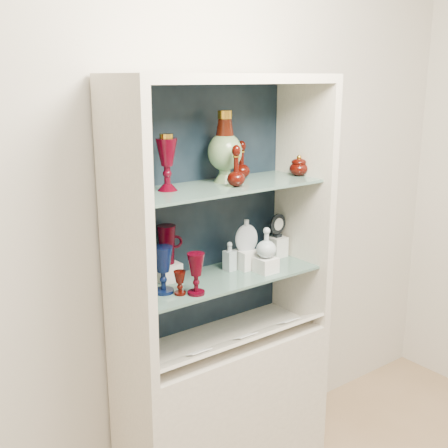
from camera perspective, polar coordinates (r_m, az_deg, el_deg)
wall_back at (r=2.62m, az=-2.90°, el=3.10°), size 3.50×0.02×2.80m
cabinet_base at (r=2.84m, az=0.00°, el=-18.33°), size 1.00×0.40×0.75m
cabinet_back_panel at (r=2.61m, az=-2.51°, el=1.38°), size 0.98×0.02×1.15m
cabinet_side_left at (r=2.21m, az=-9.98°, el=-1.27°), size 0.04×0.40×1.15m
cabinet_side_right at (r=2.77m, az=7.98°, el=2.02°), size 0.04×0.40×1.15m
cabinet_top_cap at (r=2.38m, az=0.00°, el=14.57°), size 1.00×0.40×0.04m
shelf_lower at (r=2.56m, az=-0.27°, el=-5.46°), size 0.92×0.34×0.01m
shelf_upper at (r=2.44m, az=-0.28°, el=3.82°), size 0.92×0.34×0.01m
label_ledge at (r=2.57m, az=1.51°, el=-11.81°), size 0.92×0.17×0.09m
label_card_0 at (r=2.58m, az=2.13°, el=-11.29°), size 0.10×0.06×0.03m
label_card_1 at (r=2.74m, az=6.56°, el=-9.75°), size 0.10×0.06×0.03m
label_card_2 at (r=2.45m, az=-2.61°, el=-12.86°), size 0.10×0.06×0.03m
pedestal_lamp_left at (r=2.22m, az=-10.06°, el=5.97°), size 0.12×0.12×0.25m
pedestal_lamp_right at (r=2.32m, az=-5.82°, el=6.24°), size 0.09×0.09×0.23m
enamel_urn at (r=2.50m, az=0.08°, el=7.86°), size 0.20×0.20×0.32m
ruby_decanter_a at (r=2.40m, az=1.24°, el=6.17°), size 0.09×0.09×0.20m
ruby_decanter_b at (r=2.60m, az=1.80°, el=6.66°), size 0.10×0.10×0.18m
lidded_bowl at (r=2.70m, az=7.61°, el=5.94°), size 0.10×0.10×0.10m
cobalt_goblet at (r=2.35m, az=-6.21°, el=-4.65°), size 0.10×0.10×0.20m
ruby_goblet_tall at (r=2.33m, az=-2.86°, el=-5.09°), size 0.09×0.09×0.18m
ruby_goblet_small at (r=2.34m, az=-4.51°, el=-5.98°), size 0.06×0.06×0.10m
riser_ruby_pitcher at (r=2.51m, az=-5.75°, el=-4.83°), size 0.10×0.10×0.08m
ruby_pitcher at (r=2.47m, az=-5.82°, el=-2.08°), size 0.15×0.12×0.17m
clear_square_bottle at (r=2.61m, az=0.57°, el=-3.28°), size 0.05×0.05×0.14m
riser_flat_flask at (r=2.65m, az=2.26°, el=-3.58°), size 0.09×0.09×0.09m
flat_flask at (r=2.61m, az=2.29°, el=-1.06°), size 0.12×0.08×0.15m
riser_clear_round_decanter at (r=2.61m, az=4.28°, el=-4.16°), size 0.09×0.09×0.07m
clear_round_decanter at (r=2.57m, az=4.32°, el=-1.98°), size 0.11×0.11×0.14m
riser_cameo_medallion at (r=2.84m, az=5.42°, el=-2.29°), size 0.08×0.08×0.10m
cameo_medallion at (r=2.80m, az=5.48°, el=-0.11°), size 0.11×0.05×0.12m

